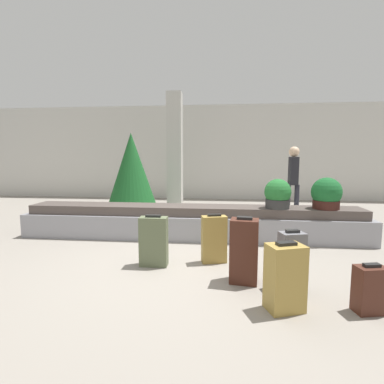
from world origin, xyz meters
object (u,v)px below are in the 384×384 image
suitcase_0 (285,277)px  suitcase_5 (244,251)px  decorated_tree (132,170)px  potted_plant_0 (278,195)px  pillar (175,152)px  suitcase_1 (154,241)px  suitcase_3 (214,239)px  suitcase_4 (370,289)px  suitcase_2 (291,260)px  traveler_0 (293,176)px  potted_plant_1 (326,194)px

suitcase_0 → suitcase_5: bearing=100.2°
suitcase_0 → decorated_tree: size_ratio=0.33×
suitcase_0 → potted_plant_0: bearing=62.8°
pillar → suitcase_1: bearing=-84.4°
suitcase_3 → suitcase_4: (1.50, -1.20, -0.10)m
suitcase_2 → suitcase_0: bearing=-123.7°
pillar → suitcase_5: bearing=-71.7°
suitcase_2 → decorated_tree: (-3.06, 4.03, 0.79)m
traveler_0 → suitcase_5: bearing=-19.4°
pillar → suitcase_0: 5.93m
suitcase_4 → suitcase_0: bearing=170.6°
pillar → suitcase_3: size_ratio=4.69×
suitcase_1 → decorated_tree: size_ratio=0.34×
suitcase_5 → potted_plant_1: size_ratio=1.46×
suitcase_2 → traveler_0: (0.85, 3.85, 0.69)m
potted_plant_1 → suitcase_1: bearing=-152.4°
pillar → suitcase_4: bearing=-63.2°
suitcase_4 → potted_plant_0: size_ratio=0.94×
suitcase_0 → decorated_tree: bearing=103.3°
traveler_0 → decorated_tree: (-3.91, 0.18, 0.10)m
pillar → suitcase_1: pillar is taller
suitcase_3 → traveler_0: (1.73, 3.10, 0.68)m
suitcase_1 → suitcase_3: suitcase_1 is taller
suitcase_1 → suitcase_5: size_ratio=0.89×
potted_plant_0 → traveler_0: 2.09m
suitcase_4 → suitcase_3: bearing=129.3°
suitcase_1 → potted_plant_1: potted_plant_1 is taller
suitcase_2 → suitcase_5: bearing=151.9°
suitcase_2 → potted_plant_1: 2.21m
suitcase_1 → suitcase_2: (1.68, -0.53, -0.01)m
suitcase_2 → suitcase_5: suitcase_5 is taller
suitcase_0 → suitcase_5: suitcase_5 is taller
pillar → suitcase_2: bearing=-66.9°
pillar → traveler_0: pillar is taller
traveler_0 → decorated_tree: 3.91m
suitcase_3 → potted_plant_1: 2.25m
potted_plant_1 → suitcase_5: bearing=-129.5°
suitcase_3 → suitcase_5: bearing=-73.9°
suitcase_1 → suitcase_3: bearing=14.3°
suitcase_0 → suitcase_2: 0.52m
suitcase_4 → decorated_tree: decorated_tree is taller
suitcase_5 → traveler_0: size_ratio=0.46×
suitcase_2 → traveler_0: traveler_0 is taller
potted_plant_0 → traveler_0: (0.69, 1.96, 0.19)m
suitcase_2 → suitcase_4: size_ratio=1.40×
suitcase_2 → traveler_0: bearing=62.6°
suitcase_1 → suitcase_4: bearing=-23.9°
decorated_tree → suitcase_3: bearing=-56.3°
traveler_0 → suitcase_4: bearing=-2.4°
suitcase_0 → suitcase_2: size_ratio=1.00×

